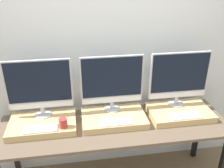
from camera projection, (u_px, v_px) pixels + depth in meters
wall_back at (109, 61)px, 2.60m from camera, size 8.00×0.04×2.60m
workbench at (115, 130)px, 2.49m from camera, size 2.26×0.68×0.79m
wooden_riser_left at (43, 124)px, 2.40m from camera, size 0.63×0.41×0.07m
monitor_left at (39, 86)px, 2.35m from camera, size 0.61×0.16×0.58m
keyboard_left at (41, 129)px, 2.27m from camera, size 0.30×0.13×0.01m
mug at (63, 123)px, 2.28m from camera, size 0.08×0.08×0.09m
wooden_riser_center at (114, 118)px, 2.50m from camera, size 0.63×0.41×0.07m
monitor_center at (112, 81)px, 2.45m from camera, size 0.61×0.16×0.58m
keyboard_center at (116, 122)px, 2.37m from camera, size 0.30×0.13×0.01m
wooden_riser_right at (179, 112)px, 2.60m from camera, size 0.63×0.41×0.07m
monitor_right at (179, 77)px, 2.54m from camera, size 0.61×0.16×0.58m
keyboard_right at (185, 116)px, 2.46m from camera, size 0.30×0.13×0.01m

